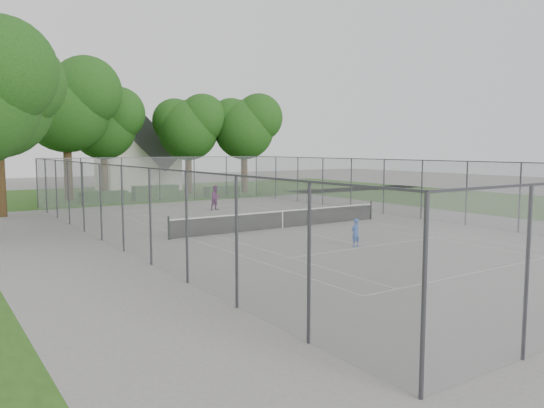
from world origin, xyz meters
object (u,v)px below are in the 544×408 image
woman_player (216,198)px  tennis_net (283,219)px  girl_player (355,233)px  house (138,154)px

woman_player → tennis_net: bearing=-106.0°
girl_player → house: bearing=-100.8°
girl_player → tennis_net: bearing=-99.5°
girl_player → woman_player: (1.40, 15.44, 0.23)m
tennis_net → girl_player: (-0.40, -6.04, 0.09)m
house → woman_player: 20.50m
house → woman_player: size_ratio=5.39×
tennis_net → house: bearing=84.7°
girl_player → woman_player: 15.51m
house → woman_player: (-1.73, -20.24, -2.80)m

